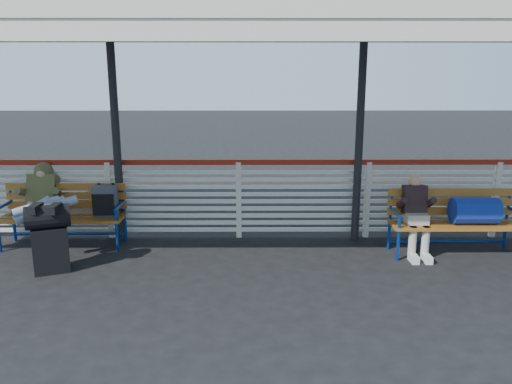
{
  "coord_description": "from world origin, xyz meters",
  "views": [
    {
      "loc": [
        0.23,
        -5.61,
        2.51
      ],
      "look_at": [
        0.26,
        1.0,
        0.94
      ],
      "focal_mm": 35.0,
      "sensor_mm": 36.0,
      "label": 1
    }
  ],
  "objects_px": {
    "luggage_stack": "(50,236)",
    "companion_person": "(416,214)",
    "bench_right": "(465,213)",
    "bench_left": "(77,207)",
    "traveler_man": "(43,204)"
  },
  "relations": [
    {
      "from": "bench_left",
      "to": "companion_person",
      "type": "bearing_deg",
      "value": -4.8
    },
    {
      "from": "luggage_stack",
      "to": "bench_right",
      "type": "xyz_separation_m",
      "value": [
        5.59,
        0.62,
        0.12
      ]
    },
    {
      "from": "bench_right",
      "to": "bench_left",
      "type": "bearing_deg",
      "value": 175.8
    },
    {
      "from": "luggage_stack",
      "to": "bench_left",
      "type": "relative_size",
      "value": 0.5
    },
    {
      "from": "traveler_man",
      "to": "companion_person",
      "type": "relative_size",
      "value": 1.43
    },
    {
      "from": "bench_left",
      "to": "companion_person",
      "type": "distance_m",
      "value": 4.91
    },
    {
      "from": "luggage_stack",
      "to": "companion_person",
      "type": "xyz_separation_m",
      "value": [
        4.9,
        0.62,
        0.11
      ]
    },
    {
      "from": "luggage_stack",
      "to": "traveler_man",
      "type": "distance_m",
      "value": 0.81
    },
    {
      "from": "bench_left",
      "to": "traveler_man",
      "type": "bearing_deg",
      "value": -135.41
    },
    {
      "from": "luggage_stack",
      "to": "bench_right",
      "type": "distance_m",
      "value": 5.63
    },
    {
      "from": "companion_person",
      "to": "bench_right",
      "type": "bearing_deg",
      "value": 0.04
    },
    {
      "from": "luggage_stack",
      "to": "companion_person",
      "type": "relative_size",
      "value": 0.78
    },
    {
      "from": "luggage_stack",
      "to": "bench_left",
      "type": "height_order",
      "value": "bench_left"
    },
    {
      "from": "bench_right",
      "to": "companion_person",
      "type": "bearing_deg",
      "value": -179.96
    },
    {
      "from": "luggage_stack",
      "to": "companion_person",
      "type": "height_order",
      "value": "companion_person"
    }
  ]
}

